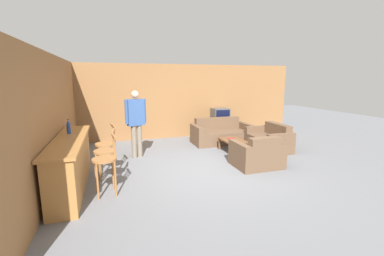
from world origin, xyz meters
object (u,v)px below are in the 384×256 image
object	(u,v)px
tv_unit	(220,128)
bar_chair_mid	(106,155)
loveseat_right	(269,140)
book_on_table	(231,138)
coffee_table	(233,142)
bottle	(69,127)
person_by_window	(136,120)
bar_chair_near	(106,163)
couch_far	(221,134)
tv	(220,115)
bar_chair_far	(106,147)
armchair_near	(257,155)

from	to	relation	value
tv_unit	bar_chair_mid	bearing A→B (deg)	-139.76
loveseat_right	book_on_table	size ratio (longest dim) A/B	5.75
coffee_table	book_on_table	world-z (taller)	book_on_table
loveseat_right	bottle	distance (m)	5.44
book_on_table	person_by_window	world-z (taller)	person_by_window
bottle	book_on_table	bearing A→B (deg)	12.22
coffee_table	person_by_window	bearing A→B (deg)	172.80
bar_chair_near	bottle	size ratio (longest dim) A/B	3.61
couch_far	tv	world-z (taller)	tv
bar_chair_far	couch_far	xyz separation A→B (m)	(3.57, 1.81, -0.31)
couch_far	book_on_table	size ratio (longest dim) A/B	7.86
bottle	bar_chair_mid	bearing A→B (deg)	-34.90
coffee_table	person_by_window	xyz separation A→B (m)	(-2.70, 0.34, 0.71)
bar_chair_near	book_on_table	bearing A→B (deg)	29.38
coffee_table	tv	size ratio (longest dim) A/B	1.47
bar_chair_near	loveseat_right	size ratio (longest dim) A/B	0.80
bar_chair_mid	book_on_table	xyz separation A→B (m)	(3.45, 1.40, -0.22)
loveseat_right	bottle	xyz separation A→B (m)	(-5.33, -0.70, 0.83)
tv	bar_chair_near	bearing A→B (deg)	-135.46
bar_chair_far	tv_unit	xyz separation A→B (m)	(3.97, 2.76, -0.32)
armchair_near	loveseat_right	bearing A→B (deg)	46.57
bar_chair_mid	tv_unit	world-z (taller)	bar_chair_mid
bottle	person_by_window	size ratio (longest dim) A/B	0.17
book_on_table	bar_chair_near	bearing A→B (deg)	-150.62
bar_chair_near	book_on_table	world-z (taller)	bar_chair_near
bar_chair_mid	person_by_window	xyz separation A→B (m)	(0.76, 1.61, 0.42)
bar_chair_far	book_on_table	bearing A→B (deg)	13.09
book_on_table	person_by_window	distance (m)	2.78
bar_chair_mid	book_on_table	distance (m)	3.73
bottle	bar_chair_near	bearing A→B (deg)	-55.81
bar_chair_far	armchair_near	distance (m)	3.52
couch_far	loveseat_right	xyz separation A→B (m)	(1.06, -1.21, -0.00)
tv_unit	book_on_table	xyz separation A→B (m)	(-0.51, -1.96, 0.09)
bar_chair_mid	tv_unit	distance (m)	5.21
bottle	book_on_table	world-z (taller)	bottle
bar_chair_far	bottle	world-z (taller)	bottle
tv_unit	bottle	xyz separation A→B (m)	(-4.67, -2.86, 0.83)
tv	person_by_window	world-z (taller)	person_by_window
bar_chair_mid	couch_far	bearing A→B (deg)	33.93
bar_chair_near	bottle	distance (m)	1.36
armchair_near	book_on_table	size ratio (longest dim) A/B	4.55
armchair_near	person_by_window	size ratio (longest dim) A/B	0.61
tv_unit	armchair_near	bearing A→B (deg)	-98.63
loveseat_right	coffee_table	size ratio (longest dim) A/B	1.57
bar_chair_far	loveseat_right	distance (m)	4.67
bar_chair_far	coffee_table	xyz separation A→B (m)	(3.46, 0.68, -0.29)
tv_unit	tv	distance (m)	0.52
bar_chair_far	armchair_near	xyz separation A→B (m)	(3.45, -0.64, -0.31)
bar_chair_mid	bottle	bearing A→B (deg)	145.10
bar_chair_mid	coffee_table	size ratio (longest dim) A/B	1.26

